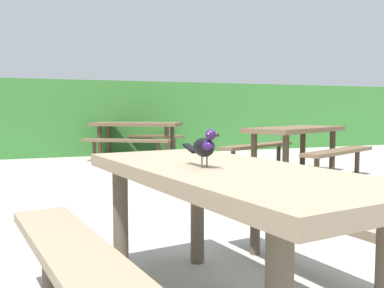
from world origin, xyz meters
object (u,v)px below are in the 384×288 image
picnic_table_mid_right (295,139)px  picnic_table_far_centre (137,131)px  picnic_table_foreground (224,205)px  bird_grackle (205,146)px

picnic_table_mid_right → picnic_table_far_centre: same height
picnic_table_far_centre → picnic_table_mid_right: bearing=-61.8°
picnic_table_foreground → bird_grackle: 0.30m
picnic_table_foreground → picnic_table_mid_right: (2.98, 3.69, 0.00)m
bird_grackle → picnic_table_far_centre: bird_grackle is taller
picnic_table_far_centre → picnic_table_foreground: bearing=-100.6°
picnic_table_foreground → picnic_table_far_centre: size_ratio=0.83×
picnic_table_mid_right → picnic_table_far_centre: size_ratio=0.97×
bird_grackle → picnic_table_mid_right: size_ratio=0.13×
picnic_table_mid_right → picnic_table_far_centre: bearing=118.2°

